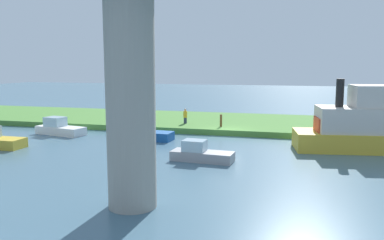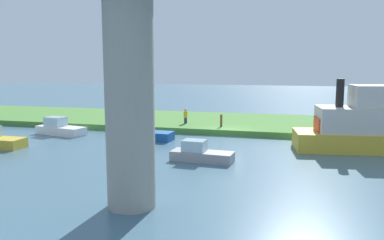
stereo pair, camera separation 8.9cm
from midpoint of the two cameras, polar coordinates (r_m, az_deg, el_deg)
ground_plane at (r=33.86m, az=5.04°, el=-2.31°), size 160.00×160.00×0.00m
grassy_bank at (r=39.66m, az=6.53°, el=-0.43°), size 80.00×12.00×0.50m
bridge_pylon at (r=16.75m, az=-8.92°, el=3.15°), size 2.06×2.06×9.37m
person_on_bank at (r=37.43m, az=-1.03°, el=0.58°), size 0.44×0.44×1.39m
mooring_post at (r=35.59m, az=4.09°, el=-0.08°), size 0.20×0.20×1.09m
motorboat_red at (r=30.59m, az=24.30°, el=-0.58°), size 10.23×4.67×5.04m
skiff_small at (r=36.38m, az=-18.47°, el=-1.12°), size 4.69×2.45×1.49m
motorboat_white at (r=32.43m, az=-6.92°, el=-1.86°), size 4.48×1.81×1.47m
riverboat_paddlewheel at (r=25.23m, az=1.11°, el=-4.80°), size 4.01×1.67×1.31m
marker_buoy at (r=20.82m, az=-9.17°, el=-8.32°), size 0.50×0.50×0.50m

